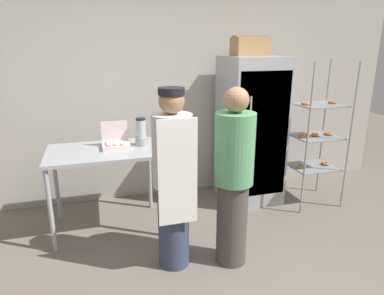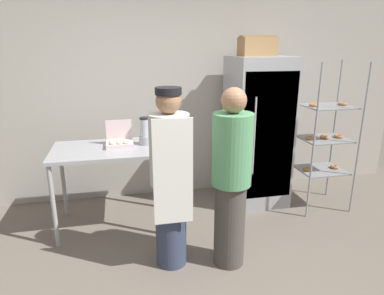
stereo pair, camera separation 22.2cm
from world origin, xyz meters
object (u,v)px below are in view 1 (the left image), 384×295
Objects in this scene: person_customer at (233,178)px; person_baker at (173,179)px; refrigerator at (250,131)px; baking_rack at (316,136)px; blender_pitcher at (141,133)px; cardboard_storage_box at (250,46)px; donut_box at (116,144)px.

person_baker is at bearing 168.70° from person_customer.
refrigerator reaches higher than baking_rack.
cardboard_storage_box is at bearing 11.16° from blender_pitcher.
person_customer is (0.52, -0.10, -0.02)m from person_baker.
refrigerator is 1.69m from donut_box.
person_baker is at bearing -136.42° from cardboard_storage_box.
cardboard_storage_box is (1.64, 0.29, 0.98)m from donut_box.
person_baker is at bearing -64.78° from donut_box.
donut_box is 0.94× the size of blender_pitcher.
refrigerator reaches higher than person_customer.
baking_rack is at bearing -25.33° from refrigerator.
baking_rack is 1.09× the size of person_customer.
baking_rack is 5.88× the size of blender_pitcher.
refrigerator reaches higher than blender_pitcher.
person_baker is at bearing -81.44° from blender_pitcher.
donut_box is at bearing 133.59° from person_customer.
cardboard_storage_box is 1.82m from person_customer.
cardboard_storage_box is (-0.75, 0.38, 1.05)m from baking_rack.
blender_pitcher is 0.93m from person_baker.
person_customer reaches higher than person_baker.
person_customer reaches higher than blender_pitcher.
refrigerator is 1.44m from person_customer.
person_customer is at bearing -11.30° from person_baker.
blender_pitcher is at bearing -170.84° from refrigerator.
refrigerator reaches higher than person_baker.
refrigerator is 0.79m from baking_rack.
baking_rack is 2.13m from person_baker.
refrigerator is at bearing -47.19° from cardboard_storage_box.
cardboard_storage_box is (1.36, 0.27, 0.89)m from blender_pitcher.
refrigerator is 1.12× the size of person_baker.
cardboard_storage_box reaches higher than donut_box.
baking_rack is 6.27× the size of donut_box.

